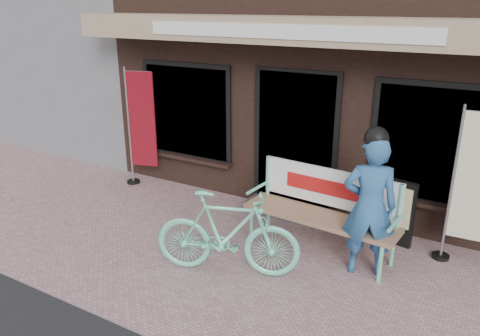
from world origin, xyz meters
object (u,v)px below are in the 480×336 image
Objects in this scene: bench at (324,205)px; person at (370,204)px; bicycle at (227,233)px; nobori_red at (140,126)px; menu_stand at (397,212)px; nobori_cream at (471,186)px.

person is at bearing -16.93° from bench.
bicycle is at bearing -169.27° from person.
person is 1.04× the size of bicycle.
nobori_red is 4.46m from menu_stand.
bench is 1.04m from menu_stand.
nobori_red reaches higher than nobori_cream.
person is 0.87× the size of nobori_red.
person is 1.27m from nobori_cream.
bench is 0.74m from person.
nobori_cream reaches higher than menu_stand.
nobori_cream is 2.20× the size of menu_stand.
nobori_red is at bearing 38.94° from bicycle.
nobori_cream reaches higher than bicycle.
nobori_red is 1.04× the size of nobori_cream.
nobori_cream is (1.61, 0.56, 0.39)m from bench.
bicycle is 2.36m from menu_stand.
nobori_red is at bearing 147.97° from person.
person reaches higher than bench.
bicycle is at bearing -121.39° from menu_stand.
person is 0.91× the size of nobori_cream.
bicycle is (-1.42, -0.85, -0.37)m from person.
person is at bearing -78.58° from bicycle.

